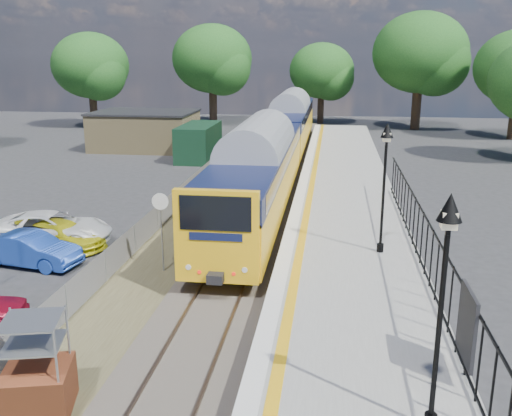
% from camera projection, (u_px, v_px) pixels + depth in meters
% --- Properties ---
extents(ground, '(120.00, 120.00, 0.00)m').
position_uv_depth(ground, '(197.00, 347.00, 15.60)').
color(ground, '#2D2D30').
rests_on(ground, ground).
extents(track_bed, '(5.90, 80.00, 0.29)m').
position_uv_depth(track_bed, '(238.00, 235.00, 24.88)').
color(track_bed, '#473F38').
rests_on(track_bed, ground).
extents(platform, '(5.00, 70.00, 0.90)m').
position_uv_depth(platform, '(347.00, 244.00, 22.58)').
color(platform, gray).
rests_on(platform, ground).
extents(platform_edge, '(0.90, 70.00, 0.01)m').
position_uv_depth(platform_edge, '(296.00, 231.00, 22.73)').
color(platform_edge, silver).
rests_on(platform_edge, platform).
extents(victorian_lamp_south, '(0.44, 0.44, 4.60)m').
position_uv_depth(victorian_lamp_south, '(445.00, 260.00, 9.93)').
color(victorian_lamp_south, black).
rests_on(victorian_lamp_south, platform).
extents(victorian_lamp_north, '(0.44, 0.44, 4.60)m').
position_uv_depth(victorian_lamp_north, '(386.00, 158.00, 19.52)').
color(victorian_lamp_north, black).
rests_on(victorian_lamp_north, platform).
extents(palisade_fence, '(0.12, 26.00, 2.00)m').
position_uv_depth(palisade_fence, '(436.00, 266.00, 16.40)').
color(palisade_fence, black).
rests_on(palisade_fence, platform).
extents(wire_fence, '(0.06, 52.00, 1.20)m').
position_uv_depth(wire_fence, '(170.00, 207.00, 27.45)').
color(wire_fence, '#999EA3').
rests_on(wire_fence, ground).
extents(outbuilding, '(10.80, 10.10, 3.12)m').
position_uv_depth(outbuilding, '(155.00, 132.00, 46.44)').
color(outbuilding, tan).
rests_on(outbuilding, ground).
extents(tree_line, '(56.80, 43.80, 11.88)m').
position_uv_depth(tree_line, '(313.00, 66.00, 53.83)').
color(tree_line, '#332319').
rests_on(tree_line, ground).
extents(train, '(2.82, 40.83, 3.51)m').
position_uv_depth(train, '(279.00, 139.00, 37.18)').
color(train, yellow).
rests_on(train, ground).
extents(brick_plinth, '(1.73, 1.73, 2.30)m').
position_uv_depth(brick_plinth, '(36.00, 368.00, 12.48)').
color(brick_plinth, brown).
rests_on(brick_plinth, ground).
extents(speed_sign, '(0.61, 0.11, 3.00)m').
position_uv_depth(speed_sign, '(161.00, 218.00, 20.34)').
color(speed_sign, '#999EA3').
rests_on(speed_sign, ground).
extents(car_blue, '(4.06, 2.00, 1.28)m').
position_uv_depth(car_blue, '(30.00, 250.00, 21.40)').
color(car_blue, '#1B3FA3').
rests_on(car_blue, ground).
extents(car_yellow, '(4.13, 2.60, 1.12)m').
position_uv_depth(car_yellow, '(63.00, 235.00, 23.40)').
color(car_yellow, gold).
rests_on(car_yellow, ground).
extents(car_white, '(5.14, 2.70, 1.38)m').
position_uv_depth(car_white, '(51.00, 229.00, 23.78)').
color(car_white, white).
rests_on(car_white, ground).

